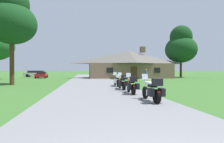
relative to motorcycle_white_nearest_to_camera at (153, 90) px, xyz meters
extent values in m
plane|color=#386628|center=(-2.20, 13.47, -0.61)|extent=(500.00, 500.00, 0.00)
cube|color=slate|center=(-2.20, 11.47, -0.58)|extent=(6.40, 80.00, 0.06)
cylinder|color=black|center=(-0.03, 0.96, -0.23)|extent=(0.13, 0.64, 0.64)
cylinder|color=black|center=(0.01, -0.48, -0.23)|extent=(0.18, 0.64, 0.64)
cube|color=silver|center=(-0.01, 0.22, -0.17)|extent=(0.28, 0.57, 0.30)
ellipsoid|color=silver|center=(-0.02, 0.48, 0.28)|extent=(0.32, 0.53, 0.26)
cube|color=black|center=(0.00, 0.02, 0.19)|extent=(0.30, 0.53, 0.10)
cylinder|color=silver|center=(-0.03, 0.92, 0.47)|extent=(0.66, 0.05, 0.03)
cylinder|color=silver|center=(-0.03, 0.96, 0.13)|extent=(0.07, 0.24, 0.73)
cube|color=#B2BCC6|center=(-0.03, 1.02, 0.61)|extent=(0.32, 0.12, 0.27)
sphere|color=silver|center=(-0.03, 0.92, 0.33)|extent=(0.11, 0.11, 0.11)
cube|color=black|center=(0.02, -0.53, 0.41)|extent=(0.41, 0.37, 0.32)
cube|color=red|center=(0.02, -0.70, 0.00)|extent=(0.14, 0.03, 0.06)
cylinder|color=silver|center=(0.14, -0.15, -0.33)|extent=(0.09, 0.55, 0.07)
cube|color=black|center=(-0.25, -0.44, -0.05)|extent=(0.21, 0.41, 0.36)
cube|color=black|center=(0.27, -0.42, -0.05)|extent=(0.21, 0.41, 0.36)
cylinder|color=black|center=(-0.20, 3.94, -0.23)|extent=(0.14, 0.64, 0.64)
cylinder|color=black|center=(-0.26, 2.50, -0.23)|extent=(0.18, 0.65, 0.64)
cube|color=silver|center=(-0.23, 3.20, -0.17)|extent=(0.28, 0.57, 0.30)
ellipsoid|color=orange|center=(-0.22, 3.46, 0.28)|extent=(0.32, 0.53, 0.26)
cube|color=black|center=(-0.24, 3.00, 0.19)|extent=(0.30, 0.53, 0.10)
cylinder|color=silver|center=(-0.20, 3.90, 0.47)|extent=(0.66, 0.06, 0.03)
cylinder|color=silver|center=(-0.20, 3.94, 0.13)|extent=(0.07, 0.24, 0.73)
cube|color=#B2BCC6|center=(-0.20, 4.00, 0.61)|extent=(0.32, 0.12, 0.27)
sphere|color=silver|center=(-0.20, 3.90, 0.33)|extent=(0.11, 0.11, 0.11)
cube|color=black|center=(-0.26, 2.45, 0.41)|extent=(0.41, 0.38, 0.32)
cube|color=red|center=(-0.27, 2.28, 0.00)|extent=(0.14, 0.04, 0.06)
cylinder|color=silver|center=(-0.11, 2.81, -0.33)|extent=(0.09, 0.55, 0.07)
cube|color=black|center=(-0.52, 2.56, -0.05)|extent=(0.22, 0.41, 0.36)
cube|color=black|center=(0.00, 2.54, -0.05)|extent=(0.22, 0.41, 0.36)
cylinder|color=black|center=(-0.31, 6.52, -0.23)|extent=(0.12, 0.64, 0.64)
cylinder|color=black|center=(-0.29, 5.08, -0.23)|extent=(0.16, 0.64, 0.64)
cube|color=silver|center=(-0.30, 5.78, -0.17)|extent=(0.27, 0.56, 0.30)
ellipsoid|color=gold|center=(-0.31, 6.04, 0.28)|extent=(0.31, 0.52, 0.26)
cube|color=black|center=(-0.30, 5.58, 0.19)|extent=(0.29, 0.52, 0.10)
cylinder|color=silver|center=(-0.31, 6.48, 0.47)|extent=(0.66, 0.04, 0.03)
cylinder|color=silver|center=(-0.31, 6.52, 0.13)|extent=(0.06, 0.24, 0.73)
cube|color=#B2BCC6|center=(-0.31, 6.58, 0.61)|extent=(0.32, 0.11, 0.27)
sphere|color=silver|center=(-0.31, 6.48, 0.33)|extent=(0.11, 0.11, 0.11)
cube|color=black|center=(-0.29, 5.03, 0.41)|extent=(0.40, 0.37, 0.32)
cube|color=red|center=(-0.29, 4.86, 0.00)|extent=(0.14, 0.03, 0.06)
cylinder|color=silver|center=(-0.16, 5.40, -0.33)|extent=(0.08, 0.55, 0.07)
cube|color=black|center=(-0.55, 5.13, -0.05)|extent=(0.21, 0.40, 0.36)
cube|color=black|center=(-0.03, 5.13, -0.05)|extent=(0.21, 0.40, 0.36)
cylinder|color=black|center=(-0.25, 9.31, -0.23)|extent=(0.13, 0.64, 0.64)
cylinder|color=black|center=(-0.20, 7.87, -0.23)|extent=(0.18, 0.64, 0.64)
cube|color=silver|center=(-0.23, 8.57, -0.17)|extent=(0.28, 0.57, 0.30)
ellipsoid|color=maroon|center=(-0.23, 8.83, 0.28)|extent=(0.32, 0.53, 0.26)
cube|color=black|center=(-0.22, 8.37, 0.19)|extent=(0.30, 0.53, 0.10)
cylinder|color=silver|center=(-0.25, 9.27, 0.47)|extent=(0.66, 0.05, 0.03)
cylinder|color=silver|center=(-0.25, 9.31, 0.13)|extent=(0.07, 0.24, 0.73)
cube|color=#B2BCC6|center=(-0.25, 9.37, 0.61)|extent=(0.32, 0.12, 0.27)
sphere|color=silver|center=(-0.25, 9.27, 0.33)|extent=(0.11, 0.11, 0.11)
cube|color=silver|center=(-0.20, 7.82, 0.41)|extent=(0.41, 0.37, 0.32)
cube|color=red|center=(-0.20, 7.65, 0.00)|extent=(0.14, 0.03, 0.06)
cylinder|color=silver|center=(-0.07, 8.19, -0.33)|extent=(0.09, 0.55, 0.07)
cube|color=silver|center=(-0.46, 7.91, -0.05)|extent=(0.21, 0.41, 0.36)
cube|color=silver|center=(0.06, 7.93, -0.05)|extent=(0.21, 0.41, 0.36)
cube|color=brown|center=(5.32, 26.34, 0.77)|extent=(15.16, 7.30, 2.75)
pyramid|color=#5B5651|center=(5.32, 26.34, 3.36)|extent=(16.07, 7.74, 2.43)
cube|color=brown|center=(8.05, 26.34, 4.93)|extent=(0.90, 0.90, 1.10)
cube|color=#472D19|center=(5.32, 22.66, 0.44)|extent=(1.10, 0.08, 2.10)
cube|color=black|center=(1.08, 22.66, 0.91)|extent=(1.10, 0.06, 0.90)
cube|color=black|center=(9.57, 22.66, 0.91)|extent=(1.10, 0.06, 0.90)
cylinder|color=navy|center=(6.68, 20.32, -0.18)|extent=(0.14, 0.14, 0.86)
cylinder|color=navy|center=(6.85, 20.38, -0.18)|extent=(0.14, 0.14, 0.86)
cube|color=#2D56AD|center=(6.76, 20.35, 0.53)|extent=(0.41, 0.31, 0.56)
cylinder|color=#2D56AD|center=(6.54, 20.28, 0.51)|extent=(0.09, 0.09, 0.58)
cylinder|color=#2D56AD|center=(6.98, 20.42, 0.51)|extent=(0.09, 0.09, 0.58)
sphere|color=tan|center=(6.76, 20.35, 0.95)|extent=(0.21, 0.21, 0.21)
cylinder|color=#422D19|center=(16.83, 27.62, 1.41)|extent=(0.44, 0.44, 4.03)
ellipsoid|color=#143D19|center=(16.83, 27.62, 5.21)|extent=(6.51, 6.51, 5.53)
ellipsoid|color=#123716|center=(16.83, 27.62, 7.82)|extent=(4.55, 4.55, 4.88)
cylinder|color=#422D19|center=(-10.67, 12.08, 1.89)|extent=(0.44, 0.44, 4.99)
ellipsoid|color=#143D19|center=(-10.67, 12.08, 5.76)|extent=(5.00, 5.00, 4.25)
ellipsoid|color=#123716|center=(-10.67, 12.08, 7.76)|extent=(3.50, 3.50, 3.75)
cube|color=#ADAFB7|center=(-14.05, 34.42, 0.01)|extent=(4.67, 2.02, 0.60)
cube|color=black|center=(-13.85, 34.43, 0.55)|extent=(3.28, 1.74, 0.48)
cylinder|color=black|center=(-15.44, 33.52, -0.29)|extent=(0.65, 0.24, 0.64)
cylinder|color=black|center=(-15.51, 35.21, -0.29)|extent=(0.65, 0.24, 0.64)
cylinder|color=black|center=(-12.59, 33.63, -0.29)|extent=(0.65, 0.24, 0.64)
cylinder|color=black|center=(-12.66, 35.32, -0.29)|extent=(0.65, 0.24, 0.64)
cube|color=maroon|center=(-11.35, 28.48, -0.06)|extent=(2.11, 4.31, 0.46)
cube|color=black|center=(-11.35, 28.58, 0.38)|extent=(1.74, 1.99, 0.42)
cylinder|color=black|center=(-12.28, 29.72, -0.29)|extent=(0.26, 0.65, 0.64)
cylinder|color=black|center=(-10.59, 29.83, -0.29)|extent=(0.26, 0.65, 0.64)
cylinder|color=black|center=(-12.11, 27.12, -0.29)|extent=(0.26, 0.65, 0.64)
cylinder|color=black|center=(-10.42, 27.24, -0.29)|extent=(0.26, 0.65, 0.64)
camera|label=1|loc=(-3.20, -8.32, 0.97)|focal=29.43mm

